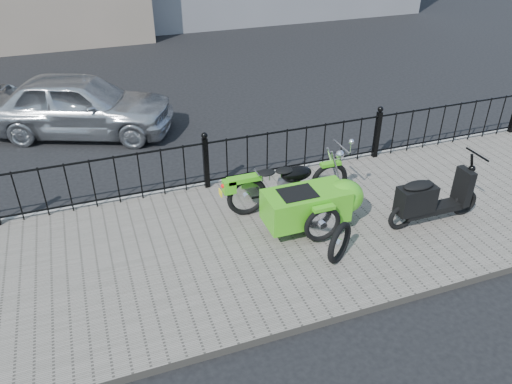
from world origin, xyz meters
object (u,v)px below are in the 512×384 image
object	(u,v)px
scooter	(430,200)
spare_tire	(339,243)
motorcycle_sidecar	(312,198)
sedan_car	(80,105)

from	to	relation	value
scooter	spare_tire	distance (m)	1.84
scooter	spare_tire	xyz separation A→B (m)	(-1.79, -0.37, -0.12)
motorcycle_sidecar	sedan_car	xyz separation A→B (m)	(-3.20, 5.17, 0.10)
spare_tire	scooter	bearing A→B (deg)	11.61
scooter	spare_tire	size ratio (longest dim) A/B	2.65
motorcycle_sidecar	scooter	world-z (taller)	scooter
sedan_car	motorcycle_sidecar	bearing A→B (deg)	-125.99
motorcycle_sidecar	spare_tire	xyz separation A→B (m)	(-0.03, -0.99, -0.16)
motorcycle_sidecar	scooter	bearing A→B (deg)	-19.44
motorcycle_sidecar	sedan_car	size ratio (longest dim) A/B	0.56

